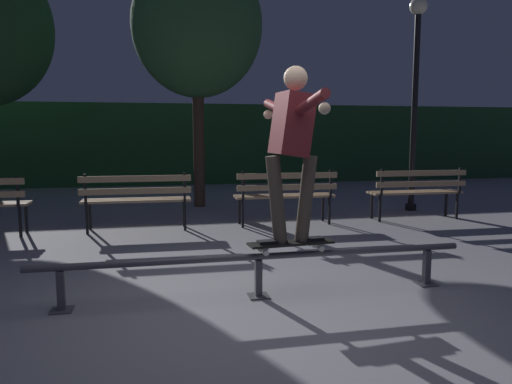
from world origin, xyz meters
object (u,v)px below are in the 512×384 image
skateboarder (292,139)px  park_bench_right_center (286,192)px  grind_rail (258,263)px  tree_behind_benches (197,26)px  lamp_post_right (416,77)px  skateboard (291,244)px  park_bench_left_center (136,196)px  park_bench_rightmost (417,188)px

skateboarder → park_bench_right_center: bearing=75.2°
grind_rail → tree_behind_benches: size_ratio=0.81×
lamp_post_right → park_bench_right_center: bearing=-161.0°
skateboarder → tree_behind_benches: 5.88m
park_bench_right_center → tree_behind_benches: size_ratio=0.33×
skateboard → skateboarder: skateboarder is taller
park_bench_left_center → park_bench_right_center: bearing=0.0°
park_bench_rightmost → tree_behind_benches: tree_behind_benches is taller
tree_behind_benches → skateboarder: bearing=-87.0°
park_bench_rightmost → lamp_post_right: 2.20m
park_bench_right_center → lamp_post_right: lamp_post_right is taller
park_bench_rightmost → lamp_post_right: bearing=65.2°
park_bench_left_center → park_bench_rightmost: bearing=0.0°
park_bench_left_center → lamp_post_right: bearing=10.6°
park_bench_rightmost → skateboard: bearing=-134.3°
tree_behind_benches → grind_rail: bearing=-90.1°
skateboard → tree_behind_benches: (-0.29, 5.50, 3.02)m
park_bench_right_center → park_bench_rightmost: same height
park_bench_right_center → tree_behind_benches: bearing=116.9°
skateboarder → grind_rail: bearing=-180.0°
grind_rail → tree_behind_benches: bearing=89.9°
skateboarder → skateboard: bearing=-175.0°
skateboarder → lamp_post_right: (3.58, 4.17, 1.07)m
park_bench_left_center → skateboard: bearing=-66.0°
skateboard → park_bench_right_center: bearing=75.2°
skateboard → park_bench_right_center: 3.35m
skateboarder → park_bench_left_center: (-1.45, 3.23, -0.87)m
grind_rail → skateboarder: (0.30, 0.00, 1.10)m
skateboard → park_bench_left_center: park_bench_left_center is taller
grind_rail → tree_behind_benches: (0.01, 5.50, 3.18)m
skateboard → skateboarder: (0.00, 0.00, 0.94)m
tree_behind_benches → lamp_post_right: 4.22m
grind_rail → skateboarder: bearing=0.0°
grind_rail → park_bench_left_center: (-1.14, 3.24, 0.23)m
grind_rail → skateboard: 0.34m
skateboard → park_bench_left_center: bearing=114.0°
park_bench_left_center → grind_rail: bearing=-70.5°
park_bench_rightmost → skateboarder: bearing=-134.2°
skateboard → skateboarder: 0.94m
grind_rail → park_bench_rightmost: park_bench_rightmost is taller
grind_rail → park_bench_left_center: 3.44m
grind_rail → park_bench_rightmost: (3.45, 3.24, 0.23)m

